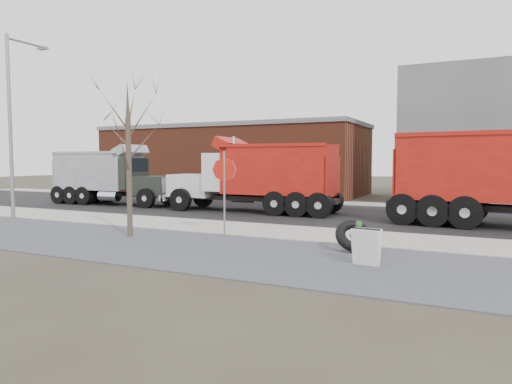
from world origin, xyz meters
The scene contains 16 objects.
ground centered at (0.00, 0.00, 0.00)m, with size 120.00×120.00×0.00m, color #383328.
gravel_verge centered at (0.00, -3.50, 0.01)m, with size 60.00×5.00×0.03m, color slate.
sidewalk centered at (0.00, 0.25, 0.03)m, with size 60.00×2.50×0.06m, color #9E9B93.
curb centered at (0.00, 1.55, 0.06)m, with size 60.00×0.15×0.11m, color #9E9B93.
road centered at (0.00, 6.30, 0.01)m, with size 60.00×9.40×0.02m, color black.
far_sidewalk centered at (0.00, 12.00, 0.03)m, with size 60.00×2.00×0.06m, color #9E9B93.
building_grey centered at (9.00, 18.00, 4.00)m, with size 12.00×10.00×8.00m.
building_brick centered at (-10.00, 17.00, 2.65)m, with size 20.20×8.20×5.30m.
bare_tree centered at (-3.20, -2.60, 3.30)m, with size 3.20×3.20×5.20m.
street_light centered at (-11.00, -1.02, 4.52)m, with size 0.50×2.00×8.00m.
fire_hydrant centered at (4.27, -1.59, 0.40)m, with size 0.49×0.48×0.87m.
truck_tire centered at (4.20, -1.83, 0.46)m, with size 1.37×1.33×0.96m.
stop_sign centered at (-0.34, -1.20, 1.96)m, with size 0.67×0.45×2.89m.
sandwich_board centered at (4.91, -3.47, 0.49)m, with size 0.71×0.49×0.92m.
dump_truck_red_b centered at (-2.44, 5.79, 1.88)m, with size 8.80×2.83×3.69m.
dump_truck_grey centered at (-11.92, 5.74, 1.73)m, with size 7.53×2.59×3.40m.
Camera 1 is at (7.25, -14.45, 2.58)m, focal length 32.00 mm.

